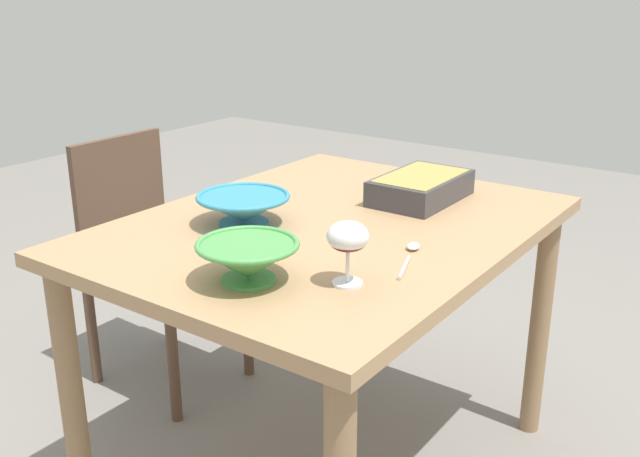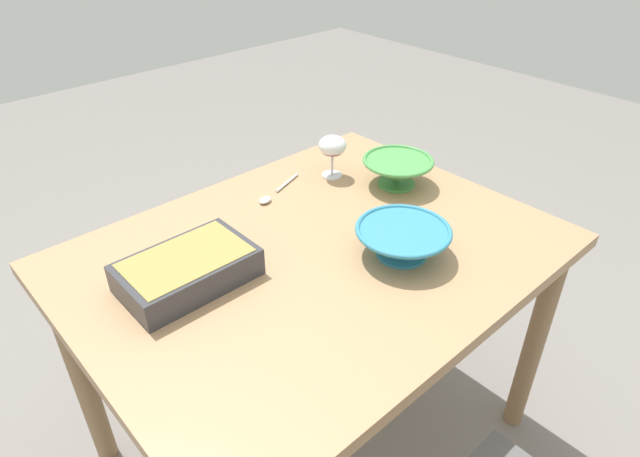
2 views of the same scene
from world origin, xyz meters
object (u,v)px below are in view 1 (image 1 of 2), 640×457
Objects in this scene: chair at (150,250)px; small_bowl at (243,207)px; wine_glass at (348,240)px; dining_table at (329,257)px; mixing_bowl at (248,259)px; serving_spoon at (410,252)px; casserole_dish at (421,186)px.

chair is 0.77m from small_bowl.
wine_glass is at bearing 69.59° from chair.
dining_table is 0.44m from mixing_bowl.
serving_spoon is (-0.33, 0.20, -0.04)m from mixing_bowl.
small_bowl reaches higher than serving_spoon.
dining_table is at bearing 130.67° from small_bowl.
wine_glass is at bearing 69.07° from small_bowl.
small_bowl reaches higher than dining_table.
casserole_dish is 1.49× the size of serving_spoon.
casserole_dish is at bearing 103.03° from chair.
casserole_dish reaches higher than serving_spoon.
chair is at bearing -99.30° from serving_spoon.
wine_glass is 0.63× the size of mixing_bowl.
chair is 3.95× the size of mixing_bowl.
serving_spoon is at bearing 80.70° from chair.
mixing_bowl is (0.51, 0.90, 0.34)m from chair.
chair reaches higher than casserole_dish.
dining_table is 5.88× the size of serving_spoon.
casserole_dish is (-0.31, 0.10, 0.14)m from dining_table.
dining_table is 0.26m from small_bowl.
small_bowl is 1.17× the size of serving_spoon.
serving_spoon is at bearing 173.49° from wine_glass.
dining_table is 0.85m from chair.
chair is 1.00m from casserole_dish.
chair and mixing_bowl have the same top height.
chair is (-0.10, -0.82, -0.19)m from dining_table.
mixing_bowl is at bearing -31.40° from serving_spoon.
mixing_bowl is 1.05× the size of serving_spoon.
chair is 6.23× the size of wine_glass.
chair is at bearing -110.06° from small_bowl.
wine_glass is 0.21m from mixing_bowl.
casserole_dish is 1.28× the size of small_bowl.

